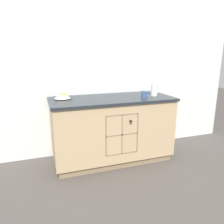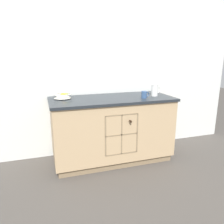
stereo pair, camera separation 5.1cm
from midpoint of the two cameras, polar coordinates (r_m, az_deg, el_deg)
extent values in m
plane|color=#4C4742|center=(3.28, 0.45, -12.09)|extent=(14.00, 14.00, 0.00)
cube|color=silver|center=(3.32, -1.77, 11.18)|extent=(4.40, 0.06, 2.55)
cube|color=#8B7354|center=(3.26, 0.45, -11.38)|extent=(1.58, 0.62, 0.09)
cube|color=tan|center=(3.09, 0.47, -4.08)|extent=(1.64, 0.68, 0.79)
cube|color=#23282D|center=(2.99, 0.49, 3.40)|extent=(1.68, 0.72, 0.03)
cube|color=#8B7354|center=(2.88, 2.36, -5.31)|extent=(0.43, 0.01, 0.53)
cube|color=#8B7354|center=(2.77, -1.46, -6.13)|extent=(0.02, 0.10, 0.53)
cube|color=#8B7354|center=(2.92, 6.69, -5.17)|extent=(0.02, 0.10, 0.53)
cube|color=#8B7354|center=(2.94, 2.66, -10.46)|extent=(0.43, 0.10, 0.02)
cube|color=#8B7354|center=(2.84, 2.72, -5.65)|extent=(0.43, 0.10, 0.02)
cube|color=#8B7354|center=(2.76, 2.79, -0.52)|extent=(0.43, 0.10, 0.02)
cube|color=#8B7354|center=(2.84, 2.72, -5.65)|extent=(0.02, 0.10, 0.53)
cylinder|color=black|center=(2.90, 4.13, -1.56)|extent=(0.07, 0.19, 0.07)
cylinder|color=black|center=(2.78, 5.19, -2.32)|extent=(0.03, 0.08, 0.03)
cylinder|color=silver|center=(2.99, -12.28, 3.52)|extent=(0.11, 0.11, 0.01)
cone|color=silver|center=(2.99, -12.31, 4.17)|extent=(0.23, 0.23, 0.06)
torus|color=silver|center=(2.98, -12.33, 4.56)|extent=(0.25, 0.25, 0.02)
sphere|color=#7FA838|center=(3.02, -11.45, 4.36)|extent=(0.07, 0.07, 0.07)
sphere|color=gold|center=(2.98, -12.20, 4.24)|extent=(0.07, 0.07, 0.07)
cylinder|color=white|center=(3.17, 11.51, 5.59)|extent=(0.09, 0.09, 0.16)
torus|color=white|center=(3.16, 11.58, 6.98)|extent=(0.10, 0.10, 0.01)
torus|color=white|center=(3.20, 12.29, 5.76)|extent=(0.10, 0.01, 0.10)
cylinder|color=#385684|center=(2.99, 8.87, 4.50)|extent=(0.07, 0.07, 0.09)
torus|color=#385684|center=(3.01, 9.55, 4.57)|extent=(0.07, 0.01, 0.07)
camera|label=1|loc=(0.03, -89.52, 0.13)|focal=35.00mm
camera|label=2|loc=(0.03, 90.48, -0.13)|focal=35.00mm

